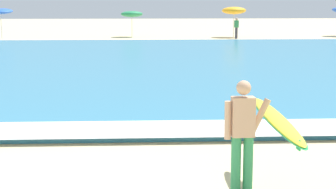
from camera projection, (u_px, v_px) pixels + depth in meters
name	position (u px, v px, depth m)	size (l,w,h in m)	color
sea	(108.00, 63.00, 25.17)	(120.00, 28.00, 0.14)	teal
surf_foam	(72.00, 130.00, 11.96)	(120.00, 1.61, 0.01)	white
surfer_with_board	(260.00, 126.00, 8.35)	(1.01, 2.74, 1.73)	#338E56
beach_umbrella_0	(1.00, 11.00, 41.12)	(1.78, 1.81, 2.34)	beige
beach_umbrella_1	(132.00, 14.00, 43.77)	(1.73, 1.76, 2.08)	beige
beach_umbrella_2	(234.00, 11.00, 43.39)	(1.89, 1.90, 2.40)	beige
beachgoer_near_row_left	(236.00, 27.00, 41.91)	(0.32, 0.20, 1.58)	#383842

